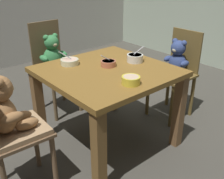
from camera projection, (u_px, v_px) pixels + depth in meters
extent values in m
cube|color=#45423B|center=(108.00, 143.00, 2.46)|extent=(5.20, 5.20, 0.04)
cube|color=brown|center=(107.00, 72.00, 2.16)|extent=(0.96, 0.97, 0.04)
cube|color=brown|center=(39.00, 107.00, 2.35)|extent=(0.08, 0.08, 0.66)
cube|color=brown|center=(99.00, 155.00, 1.76)|extent=(0.08, 0.08, 0.66)
cube|color=brown|center=(113.00, 82.00, 2.85)|extent=(0.08, 0.08, 0.66)
cube|color=brown|center=(179.00, 112.00, 2.27)|extent=(0.08, 0.08, 0.66)
cube|color=brown|center=(17.00, 134.00, 1.76)|extent=(0.37, 0.41, 0.02)
cylinder|color=brown|center=(54.00, 163.00, 1.84)|extent=(0.04, 0.04, 0.44)
cylinder|color=brown|center=(36.00, 142.00, 2.06)|extent=(0.04, 0.04, 0.44)
cube|color=tan|center=(17.00, 130.00, 1.75)|extent=(0.34, 0.37, 0.03)
ellipsoid|color=#9F6E41|center=(3.00, 116.00, 1.65)|extent=(0.21, 0.18, 0.24)
ellipsoid|color=beige|center=(12.00, 114.00, 1.69)|extent=(0.12, 0.07, 0.14)
ellipsoid|color=beige|center=(9.00, 88.00, 1.62)|extent=(0.07, 0.06, 0.05)
ellipsoid|color=#9F6E41|center=(13.00, 118.00, 1.57)|extent=(0.07, 0.14, 0.07)
ellipsoid|color=#9F6E41|center=(0.00, 103.00, 1.73)|extent=(0.07, 0.14, 0.07)
ellipsoid|color=#9F6E41|center=(27.00, 124.00, 1.71)|extent=(0.08, 0.16, 0.07)
ellipsoid|color=#9F6E41|center=(20.00, 117.00, 1.79)|extent=(0.08, 0.16, 0.07)
cube|color=brown|center=(57.00, 71.00, 2.79)|extent=(0.41, 0.38, 0.02)
cube|color=brown|center=(46.00, 44.00, 2.81)|extent=(0.03, 0.34, 0.48)
cylinder|color=brown|center=(55.00, 101.00, 2.68)|extent=(0.04, 0.04, 0.44)
cylinder|color=brown|center=(80.00, 92.00, 2.87)|extent=(0.04, 0.04, 0.44)
cylinder|color=brown|center=(38.00, 91.00, 2.91)|extent=(0.04, 0.04, 0.44)
cylinder|color=brown|center=(63.00, 83.00, 3.10)|extent=(0.04, 0.04, 0.44)
ellipsoid|color=#388147|center=(53.00, 58.00, 2.78)|extent=(0.17, 0.20, 0.23)
ellipsoid|color=beige|center=(55.00, 61.00, 2.75)|extent=(0.06, 0.11, 0.14)
sphere|color=#388147|center=(52.00, 42.00, 2.70)|extent=(0.15, 0.15, 0.15)
ellipsoid|color=beige|center=(54.00, 44.00, 2.67)|extent=(0.05, 0.06, 0.04)
sphere|color=#388147|center=(46.00, 38.00, 2.65)|extent=(0.06, 0.06, 0.06)
sphere|color=#388147|center=(55.00, 36.00, 2.72)|extent=(0.06, 0.06, 0.06)
ellipsoid|color=#388147|center=(44.00, 58.00, 2.69)|extent=(0.13, 0.07, 0.06)
ellipsoid|color=#388147|center=(63.00, 54.00, 2.82)|extent=(0.13, 0.07, 0.06)
ellipsoid|color=#388147|center=(55.00, 70.00, 2.70)|extent=(0.15, 0.07, 0.07)
ellipsoid|color=#388147|center=(64.00, 67.00, 2.77)|extent=(0.15, 0.07, 0.07)
cube|color=brown|center=(172.00, 75.00, 2.69)|extent=(0.37, 0.40, 0.02)
cube|color=brown|center=(186.00, 51.00, 2.71)|extent=(0.34, 0.02, 0.42)
cylinder|color=brown|center=(148.00, 95.00, 2.80)|extent=(0.04, 0.04, 0.44)
cylinder|color=brown|center=(172.00, 106.00, 2.58)|extent=(0.04, 0.04, 0.44)
cylinder|color=brown|center=(168.00, 87.00, 3.00)|extent=(0.04, 0.04, 0.44)
cylinder|color=brown|center=(192.00, 96.00, 2.78)|extent=(0.04, 0.04, 0.44)
ellipsoid|color=#34467B|center=(177.00, 63.00, 2.68)|extent=(0.18, 0.15, 0.21)
ellipsoid|color=beige|center=(174.00, 65.00, 2.66)|extent=(0.10, 0.05, 0.12)
sphere|color=#34467B|center=(178.00, 48.00, 2.61)|extent=(0.15, 0.15, 0.15)
ellipsoid|color=beige|center=(175.00, 50.00, 2.58)|extent=(0.06, 0.05, 0.04)
sphere|color=#34467B|center=(175.00, 41.00, 2.63)|extent=(0.06, 0.06, 0.06)
sphere|color=#34467B|center=(184.00, 43.00, 2.56)|extent=(0.06, 0.06, 0.06)
ellipsoid|color=#34467B|center=(168.00, 59.00, 2.73)|extent=(0.06, 0.12, 0.06)
ellipsoid|color=#34467B|center=(185.00, 64.00, 2.59)|extent=(0.06, 0.12, 0.06)
ellipsoid|color=#34467B|center=(166.00, 71.00, 2.68)|extent=(0.06, 0.14, 0.06)
ellipsoid|color=#34467B|center=(174.00, 74.00, 2.61)|extent=(0.06, 0.14, 0.06)
cylinder|color=yellow|center=(131.00, 80.00, 1.87)|extent=(0.13, 0.13, 0.06)
cylinder|color=yellow|center=(131.00, 83.00, 1.88)|extent=(0.07, 0.07, 0.01)
cylinder|color=#CDAE8D|center=(131.00, 77.00, 1.86)|extent=(0.11, 0.11, 0.01)
cylinder|color=beige|center=(70.00, 62.00, 2.24)|extent=(0.15, 0.15, 0.05)
cylinder|color=beige|center=(70.00, 64.00, 2.25)|extent=(0.08, 0.08, 0.01)
cylinder|color=#D5AE93|center=(69.00, 60.00, 2.23)|extent=(0.12, 0.12, 0.01)
cylinder|color=#BCBCC1|center=(65.00, 55.00, 2.21)|extent=(0.06, 0.09, 0.08)
ellipsoid|color=#BCBCC1|center=(71.00, 60.00, 2.24)|extent=(0.04, 0.04, 0.01)
cylinder|color=#BE6B4D|center=(108.00, 63.00, 2.20)|extent=(0.13, 0.13, 0.05)
cylinder|color=#BE6B4D|center=(108.00, 65.00, 2.21)|extent=(0.07, 0.07, 0.01)
cylinder|color=#C6B692|center=(108.00, 61.00, 2.20)|extent=(0.10, 0.10, 0.01)
cylinder|color=#BCBCC1|center=(105.00, 58.00, 2.17)|extent=(0.02, 0.09, 0.06)
ellipsoid|color=#BCBCC1|center=(109.00, 61.00, 2.20)|extent=(0.02, 0.03, 0.01)
cylinder|color=silver|center=(135.00, 58.00, 2.30)|extent=(0.14, 0.14, 0.06)
cylinder|color=silver|center=(135.00, 61.00, 2.31)|extent=(0.08, 0.08, 0.01)
cylinder|color=beige|center=(135.00, 55.00, 2.29)|extent=(0.11, 0.11, 0.01)
cylinder|color=#BCBCC1|center=(139.00, 50.00, 2.28)|extent=(0.05, 0.09, 0.07)
ellipsoid|color=#BCBCC1|center=(134.00, 56.00, 2.29)|extent=(0.03, 0.04, 0.01)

